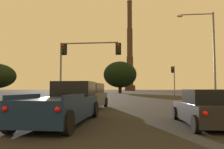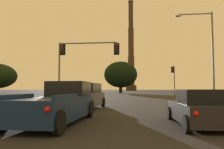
% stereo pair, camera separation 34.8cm
% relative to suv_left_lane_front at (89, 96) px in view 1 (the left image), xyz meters
% --- Properties ---
extents(suv_left_lane_front, '(2.31, 4.98, 1.86)m').
position_rel_suv_left_lane_front_xyz_m(suv_left_lane_front, '(0.00, 0.00, 0.00)').
color(suv_left_lane_front, '#4C4F54').
rests_on(suv_left_lane_front, ground_plane).
extents(pickup_truck_left_lane_second, '(2.23, 5.52, 1.82)m').
position_rel_suv_left_lane_front_xyz_m(pickup_truck_left_lane_second, '(0.37, -6.58, -0.09)').
color(pickup_truck_left_lane_second, navy).
rests_on(pickup_truck_left_lane_second, ground_plane).
extents(hatchback_right_lane_second, '(2.00, 4.14, 1.44)m').
position_rel_suv_left_lane_front_xyz_m(hatchback_right_lane_second, '(6.23, -6.76, -0.23)').
color(hatchback_right_lane_second, '#232328').
rests_on(hatchback_right_lane_second, ground_plane).
extents(traffic_light_far_right, '(0.78, 0.50, 5.86)m').
position_rel_suv_left_lane_front_xyz_m(traffic_light_far_right, '(10.87, 27.57, 2.95)').
color(traffic_light_far_right, slate).
rests_on(traffic_light_far_right, ground_plane).
extents(traffic_light_overhead_left, '(6.50, 0.50, 6.29)m').
position_rel_suv_left_lane_front_xyz_m(traffic_light_overhead_left, '(-2.20, 6.11, 3.95)').
color(traffic_light_overhead_left, slate).
rests_on(traffic_light_overhead_left, ground_plane).
extents(street_lamp, '(3.78, 0.36, 9.35)m').
position_rel_suv_left_lane_front_xyz_m(street_lamp, '(10.91, 7.21, 4.84)').
color(street_lamp, slate).
rests_on(street_lamp, ground_plane).
extents(smokestack, '(7.13, 7.13, 62.26)m').
position_rel_suv_left_lane_front_xyz_m(smokestack, '(-0.18, 132.52, 23.45)').
color(smokestack, '#3C2B22').
rests_on(smokestack, ground_plane).
extents(treeline_center_left, '(10.74, 9.67, 10.27)m').
position_rel_suv_left_lane_front_xyz_m(treeline_center_left, '(-1.49, 54.51, 5.12)').
color(treeline_center_left, black).
rests_on(treeline_center_left, ground_plane).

